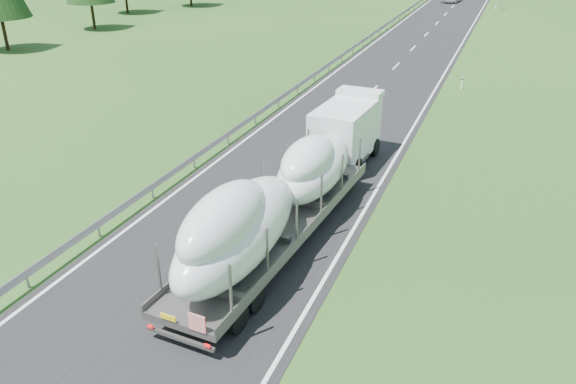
% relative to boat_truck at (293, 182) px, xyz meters
% --- Properties ---
extents(ground, '(400.00, 400.00, 0.00)m').
position_rel_boat_truck_xyz_m(ground, '(-2.09, -3.71, -2.23)').
color(ground, '#244818').
rests_on(ground, ground).
extents(boat_truck, '(3.67, 19.70, 4.28)m').
position_rel_boat_truck_xyz_m(boat_truck, '(0.00, 0.00, 0.00)').
color(boat_truck, silver).
rests_on(boat_truck, ground).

